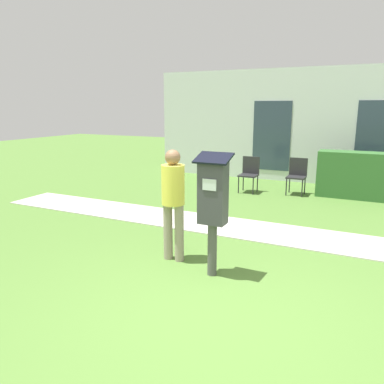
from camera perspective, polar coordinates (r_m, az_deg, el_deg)
ground_plane at (r=4.16m, az=4.10°, el=-18.17°), size 40.00×40.00×0.00m
sidewalk at (r=6.63m, az=13.24°, el=-6.24°), size 12.00×1.10×0.02m
building_facade at (r=11.12m, az=19.36°, el=9.38°), size 10.00×0.26×3.20m
parking_meter at (r=4.67m, az=3.20°, el=-1.07°), size 0.44×0.31×1.59m
person_standing at (r=5.17m, az=-2.89°, el=-0.69°), size 0.32×0.32×1.58m
outdoor_chair_left at (r=9.65m, az=8.76°, el=3.12°), size 0.44×0.44×0.90m
outdoor_chair_middle at (r=9.65m, az=15.72°, el=2.79°), size 0.44×0.44×0.90m
hedge_row at (r=9.72m, az=24.99°, el=2.25°), size 2.18×0.60×1.10m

